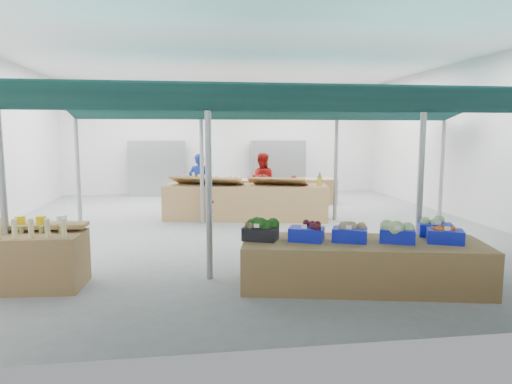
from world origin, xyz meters
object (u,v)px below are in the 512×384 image
bottle_shelf (20,258)px  fruit_counter (246,202)px  vendor_left (200,183)px  vendor_right (262,183)px  veg_counter (362,264)px

bottle_shelf → fruit_counter: bottle_shelf is taller
bottle_shelf → vendor_left: size_ratio=1.10×
fruit_counter → vendor_right: vendor_right is taller
veg_counter → vendor_right: bearing=106.3°
vendor_left → vendor_right: (1.80, 0.00, 0.00)m
fruit_counter → veg_counter: bearing=-67.6°
veg_counter → vendor_left: vendor_left is taller
vendor_left → bottle_shelf: bearing=76.9°
bottle_shelf → vendor_left: 6.68m
bottle_shelf → vendor_right: 7.60m
fruit_counter → vendor_left: 1.68m
fruit_counter → vendor_right: 1.32m
bottle_shelf → veg_counter: bearing=-3.9°
veg_counter → vendor_left: 7.13m
vendor_left → veg_counter: bearing=120.3°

